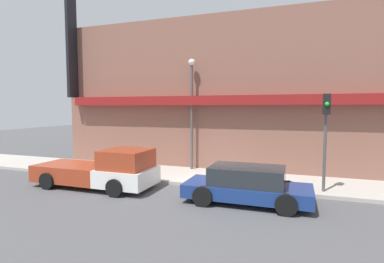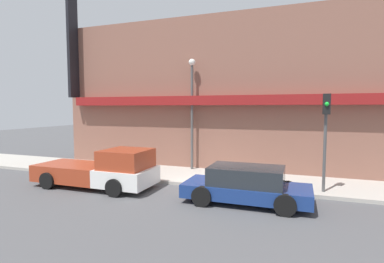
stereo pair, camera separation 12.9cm
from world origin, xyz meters
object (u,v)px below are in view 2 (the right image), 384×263
object	(u,v)px
street_lamp	(192,101)
traffic_light	(326,125)
pickup_truck	(102,170)
parked_car	(246,185)
fire_hydrant	(246,175)

from	to	relation	value
street_lamp	traffic_light	distance (m)	7.00
pickup_truck	traffic_light	size ratio (longest dim) A/B	1.40
traffic_light	street_lamp	bearing A→B (deg)	159.06
parked_car	street_lamp	xyz separation A→B (m)	(-3.72, 4.43, 3.16)
parked_car	street_lamp	distance (m)	6.59
fire_hydrant	pickup_truck	bearing A→B (deg)	-157.81
pickup_truck	parked_car	bearing A→B (deg)	-1.93
fire_hydrant	street_lamp	xyz separation A→B (m)	(-3.29, 2.03, 3.35)
fire_hydrant	traffic_light	xyz separation A→B (m)	(3.18, -0.44, 2.33)
pickup_truck	fire_hydrant	xyz separation A→B (m)	(5.87, 2.40, -0.28)
traffic_light	pickup_truck	bearing A→B (deg)	-167.83
parked_car	fire_hydrant	xyz separation A→B (m)	(-0.43, 2.40, -0.18)
street_lamp	parked_car	bearing A→B (deg)	-49.94
parked_car	fire_hydrant	distance (m)	2.44
parked_car	traffic_light	size ratio (longest dim) A/B	1.18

